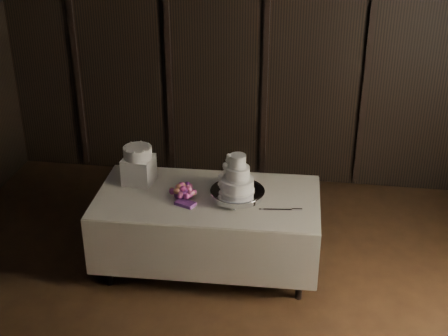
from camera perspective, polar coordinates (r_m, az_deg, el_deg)
room at (r=3.78m, az=-1.04°, el=-4.73°), size 6.08×7.08×3.08m
display_table at (r=5.73m, az=-1.49°, el=-5.57°), size 2.02×1.11×0.76m
cake_stand at (r=5.48m, az=1.23°, el=-2.47°), size 0.50×0.50×0.09m
wedding_cake at (r=5.39m, az=0.97°, el=-0.85°), size 0.32×0.28×0.34m
bouquet at (r=5.51m, az=-3.82°, el=-2.20°), size 0.40×0.46×0.18m
box_pedestal at (r=5.79m, az=-7.79°, el=-0.17°), size 0.28×0.28×0.25m
small_cake at (r=5.71m, az=-7.90°, el=1.42°), size 0.31×0.31×0.10m
cake_knife at (r=5.35m, az=4.71°, el=-3.80°), size 0.37×0.07×0.01m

